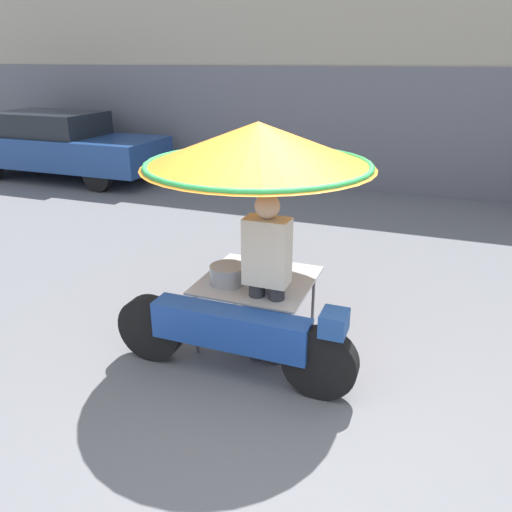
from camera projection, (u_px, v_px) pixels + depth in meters
name	position (u px, v px, depth m)	size (l,w,h in m)	color
ground_plane	(270.00, 417.00, 3.81)	(36.00, 36.00, 0.00)	slate
shopfront_building	(404.00, 87.00, 10.32)	(28.00, 2.06, 3.99)	#B2A893
vendor_motorcycle_cart	(256.00, 174.00, 4.23)	(2.16, 2.01, 2.07)	black
vendor_person	(267.00, 272.00, 4.23)	(0.38, 0.22, 1.55)	#2D2D33
parked_car	(59.00, 145.00, 11.08)	(4.69, 1.66, 1.45)	black
potted_plant	(20.00, 142.00, 12.48)	(0.85, 0.85, 1.04)	#2D2D33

